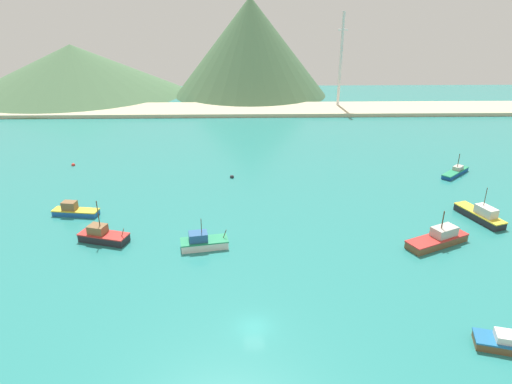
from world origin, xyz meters
The scene contains 13 objects.
ground centered at (0.00, 30.00, -0.25)m, with size 260.00×280.00×0.50m.
fishing_boat_0 centered at (41.19, 27.98, 1.07)m, with size 5.74×10.24×6.33m.
fishing_boat_2 centered at (-24.35, 21.69, 1.00)m, with size 8.60×5.11×7.15m.
fishing_boat_3 centered at (-7.78, 19.22, 1.00)m, with size 7.90×4.30×5.12m.
fishing_boat_4 centered at (-32.43, 31.71, 0.87)m, with size 8.65×3.52×2.63m.
fishing_boat_6 centered at (30.15, 19.48, 1.01)m, with size 11.33×7.66×5.84m.
fishing_boat_7 centered at (46.70, 50.91, 0.64)m, with size 8.53×8.08×4.86m.
buoy_0 centered at (-4.04, 50.09, 0.16)m, with size 0.92×0.92×0.92m.
buoy_1 centered at (-42.33, 59.05, 0.15)m, with size 0.87×0.87×0.87m.
beach_strip centered at (0.00, 116.72, 0.60)m, with size 247.00×20.06×1.20m, color #C6B793.
hill_west centered at (-73.15, 151.53, 10.12)m, with size 91.22×91.22×20.24m.
hill_central centered at (1.25, 148.98, 19.28)m, with size 63.33×63.33×38.55m.
radio_tower centered at (33.10, 120.90, 17.01)m, with size 3.34×2.67×33.36m.
Camera 1 is at (-0.74, -43.60, 36.13)m, focal length 31.53 mm.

